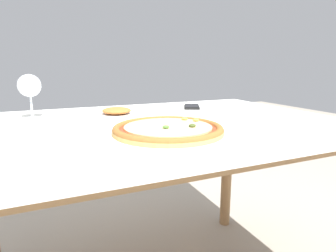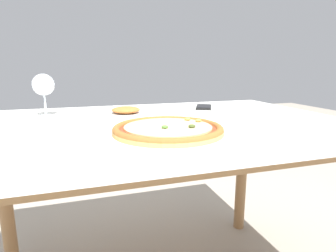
% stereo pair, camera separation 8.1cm
% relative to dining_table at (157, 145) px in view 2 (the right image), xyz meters
% --- Properties ---
extents(dining_table, '(1.44, 0.97, 0.75)m').
position_rel_dining_table_xyz_m(dining_table, '(0.00, 0.00, 0.00)').
color(dining_table, '#997047').
rests_on(dining_table, ground_plane).
extents(pizza_plate, '(0.35, 0.35, 0.04)m').
position_rel_dining_table_xyz_m(pizza_plate, '(-0.02, -0.20, 0.10)').
color(pizza_plate, white).
rests_on(pizza_plate, dining_table).
extents(fork, '(0.03, 0.17, 0.00)m').
position_rel_dining_table_xyz_m(fork, '(-0.35, -0.00, 0.09)').
color(fork, silver).
rests_on(fork, dining_table).
extents(wine_glass_far_left, '(0.08, 0.08, 0.17)m').
position_rel_dining_table_xyz_m(wine_glass_far_left, '(-0.39, 0.25, 0.21)').
color(wine_glass_far_left, silver).
rests_on(wine_glass_far_left, dining_table).
extents(cell_phone, '(0.13, 0.16, 0.01)m').
position_rel_dining_table_xyz_m(cell_phone, '(0.31, 0.27, 0.09)').
color(cell_phone, black).
rests_on(cell_phone, dining_table).
extents(side_plate, '(0.20, 0.20, 0.04)m').
position_rel_dining_table_xyz_m(side_plate, '(-0.08, 0.18, 0.10)').
color(side_plate, white).
rests_on(side_plate, dining_table).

